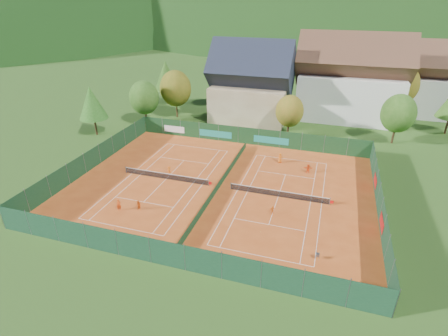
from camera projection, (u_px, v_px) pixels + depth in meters
The scene contains 31 objects.
ground at pixel (220, 188), 47.37m from camera, with size 600.00×600.00×0.00m, color #264C17.
clay_pad at pixel (220, 187), 47.36m from camera, with size 40.00×32.00×0.01m, color #BA4C1B.
court_markings_left at pixel (166, 179), 49.50m from camera, with size 11.03×23.83×0.00m.
court_markings_right at pixel (278, 197), 45.21m from camera, with size 11.03×23.83×0.00m.
tennis_net_left at pixel (167, 176), 49.24m from camera, with size 13.30×0.10×1.02m.
tennis_net_right at pixel (280, 194), 44.94m from camera, with size 13.30×0.10×1.02m.
court_divider at pixel (220, 184), 47.14m from camera, with size 0.03×28.80×1.00m.
fence_north at pixel (246, 136), 60.45m from camera, with size 40.00×0.10×3.00m.
fence_south at pixel (167, 254), 33.05m from camera, with size 40.00×0.04×3.00m.
fence_west at pixel (92, 159), 52.05m from camera, with size 0.04×32.00×3.00m.
fence_east at pixel (380, 202), 41.37m from camera, with size 0.09×32.00×3.00m.
chalet at pixel (251, 87), 70.75m from camera, with size 16.20×12.00×16.00m.
hotel_block_a at pixel (350, 83), 70.42m from camera, with size 21.60×11.00×17.25m.
hotel_block_b at pixel (419, 83), 73.83m from camera, with size 17.28×10.00×15.50m.
tree_west_front at pixel (144, 98), 67.88m from camera, with size 5.72×5.72×8.69m.
tree_west_mid at pixel (176, 88), 71.62m from camera, with size 6.44×6.44×9.78m.
tree_west_back at pixel (166, 75), 79.74m from camera, with size 5.60×5.60×10.00m.
tree_center at pixel (290, 111), 62.38m from camera, with size 5.01×5.01×7.60m.
tree_east_front at pixel (398, 113), 58.94m from camera, with size 5.72×5.72×8.69m.
tree_west_side at pixel (92, 103), 62.38m from camera, with size 5.04×5.04×9.00m.
tree_east_back at pixel (401, 85), 71.43m from camera, with size 7.15×7.15×10.86m.
mountain_backdrop at pixel (355, 89), 256.46m from camera, with size 820.00×530.00×242.00m.
ball_hopper at pixel (318, 255), 34.36m from camera, with size 0.34×0.34×0.80m.
loose_ball_0 at pixel (127, 188), 47.19m from camera, with size 0.07×0.07×0.07m, color #CCD833.
loose_ball_1 at pixel (261, 232), 38.50m from camera, with size 0.07×0.07×0.07m, color #CCD833.
player_left_near at pixel (119, 205), 42.11m from camera, with size 0.54×0.36×1.48m, color #E34D14.
player_left_mid at pixel (139, 206), 42.10m from camera, with size 0.65×0.50×1.33m, color #E45714.
player_left_far at pixel (169, 171), 50.30m from camera, with size 0.90×0.52×1.39m, color orange.
player_right_near at pixel (272, 210), 41.37m from camera, with size 0.69×0.29×1.18m, color orange.
player_right_far_a at pixel (280, 158), 53.98m from camera, with size 0.76×0.50×1.56m, color orange.
player_right_far_b at pixel (308, 169), 50.85m from camera, with size 1.33×0.42×1.43m, color #FF5016.
Camera 1 is at (12.93, -39.04, 23.64)m, focal length 28.00 mm.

